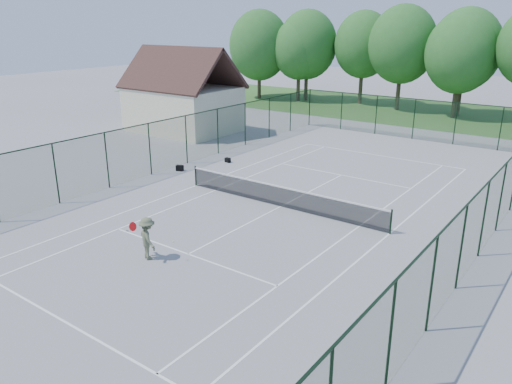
% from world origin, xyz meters
% --- Properties ---
extents(ground, '(140.00, 140.00, 0.00)m').
position_xyz_m(ground, '(0.00, 0.00, 0.00)').
color(ground, gray).
rests_on(ground, ground).
extents(grass_far, '(80.00, 16.00, 0.01)m').
position_xyz_m(grass_far, '(0.00, 30.00, 0.01)').
color(grass_far, '#3B6C2A').
rests_on(grass_far, ground).
extents(court_lines, '(11.05, 23.85, 0.01)m').
position_xyz_m(court_lines, '(0.00, 0.00, 0.00)').
color(court_lines, white).
rests_on(court_lines, ground).
extents(tennis_net, '(11.08, 0.08, 1.10)m').
position_xyz_m(tennis_net, '(0.00, 0.00, 0.58)').
color(tennis_net, black).
rests_on(tennis_net, ground).
extents(fence_enclosure, '(18.05, 36.05, 3.02)m').
position_xyz_m(fence_enclosure, '(0.00, 0.00, 1.56)').
color(fence_enclosure, '#183622').
rests_on(fence_enclosure, ground).
extents(utility_building, '(8.60, 6.27, 6.63)m').
position_xyz_m(utility_building, '(-16.00, 10.00, 3.12)').
color(utility_building, '#EFE7C2').
rests_on(utility_building, ground).
extents(tree_line_far, '(39.40, 6.40, 9.70)m').
position_xyz_m(tree_line_far, '(0.00, 30.00, 5.99)').
color(tree_line_far, '#463A26').
rests_on(tree_line_far, ground).
extents(sports_bag_a, '(0.48, 0.38, 0.34)m').
position_xyz_m(sports_bag_a, '(-8.19, 1.51, 0.17)').
color(sports_bag_a, black).
rests_on(sports_bag_a, ground).
extents(sports_bag_b, '(0.39, 0.27, 0.28)m').
position_xyz_m(sports_bag_b, '(-7.08, 4.66, 0.14)').
color(sports_bag_b, black).
rests_on(sports_bag_b, ground).
extents(tennis_player, '(1.85, 0.96, 1.64)m').
position_xyz_m(tennis_player, '(-0.94, -7.53, 0.82)').
color(tennis_player, '#5A6244').
rests_on(tennis_player, ground).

